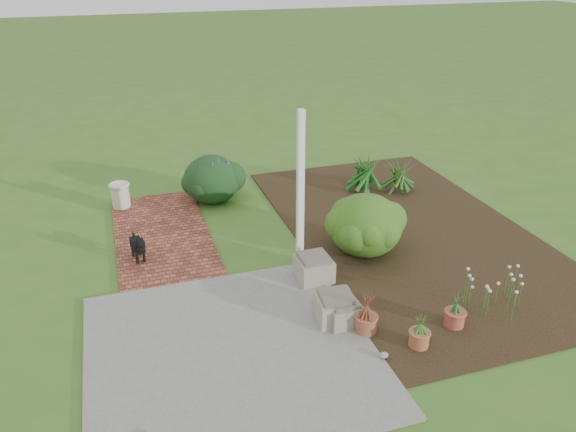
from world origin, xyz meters
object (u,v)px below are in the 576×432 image
object	(u,v)px
black_dog	(138,245)
evergreen_shrub	(365,223)
cream_ceramic_urn	(120,196)
stone_trough_near	(343,313)

from	to	relation	value
black_dog	evergreen_shrub	bearing A→B (deg)	-23.97
black_dog	evergreen_shrub	world-z (taller)	evergreen_shrub
cream_ceramic_urn	evergreen_shrub	world-z (taller)	evergreen_shrub
stone_trough_near	cream_ceramic_urn	distance (m)	5.44
stone_trough_near	evergreen_shrub	xyz separation A→B (m)	(1.10, 1.71, 0.36)
stone_trough_near	evergreen_shrub	world-z (taller)	evergreen_shrub
stone_trough_near	black_dog	world-z (taller)	black_dog
cream_ceramic_urn	evergreen_shrub	distance (m)	4.82
black_dog	cream_ceramic_urn	xyz separation A→B (m)	(-0.17, 2.24, -0.05)
black_dog	cream_ceramic_urn	world-z (taller)	black_dog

